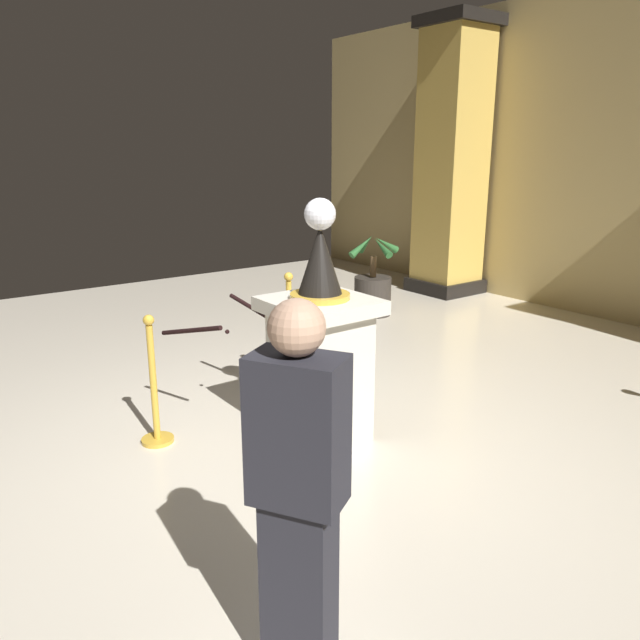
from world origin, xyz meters
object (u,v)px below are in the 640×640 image
object	(u,v)px
stanchion_near	(290,348)
bystander_guest	(298,488)
pedestal_clock	(319,351)
stanchion_far	(155,399)
potted_palm_left	(373,290)

from	to	relation	value
stanchion_near	bystander_guest	xyz separation A→B (m)	(2.65, -1.73, 0.47)
pedestal_clock	stanchion_far	bearing A→B (deg)	-122.87
stanchion_near	stanchion_far	distance (m)	1.43
pedestal_clock	stanchion_near	size ratio (longest dim) A/B	1.66
stanchion_near	potted_palm_left	xyz separation A→B (m)	(-1.51, 2.32, -0.05)
pedestal_clock	bystander_guest	size ratio (longest dim) A/B	1.12
pedestal_clock	potted_palm_left	bearing A→B (deg)	132.51
bystander_guest	stanchion_far	bearing A→B (deg)	171.98
stanchion_near	bystander_guest	world-z (taller)	bystander_guest
potted_palm_left	stanchion_near	bearing A→B (deg)	-56.93
stanchion_far	potted_palm_left	world-z (taller)	potted_palm_left
stanchion_far	pedestal_clock	bearing A→B (deg)	57.13
stanchion_far	potted_palm_left	bearing A→B (deg)	115.99
pedestal_clock	potted_palm_left	world-z (taller)	pedestal_clock
stanchion_near	stanchion_far	size ratio (longest dim) A/B	1.09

